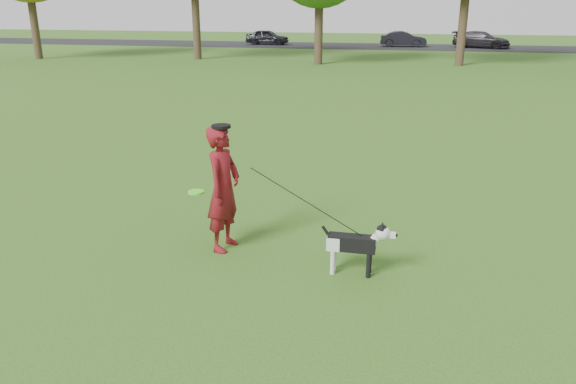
% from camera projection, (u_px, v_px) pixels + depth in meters
% --- Properties ---
extents(ground, '(120.00, 120.00, 0.00)m').
position_uv_depth(ground, '(308.00, 247.00, 8.38)').
color(ground, '#285116').
rests_on(ground, ground).
extents(road, '(120.00, 7.00, 0.02)m').
position_uv_depth(road, '(396.00, 47.00, 45.40)').
color(road, black).
rests_on(road, ground).
extents(man, '(0.54, 0.73, 1.85)m').
position_uv_depth(man, '(223.00, 189.00, 8.06)').
color(man, '#5F0D0F').
rests_on(man, ground).
extents(dog, '(1.00, 0.20, 0.76)m').
position_uv_depth(dog, '(358.00, 242.00, 7.40)').
color(dog, black).
rests_on(dog, ground).
extents(car_left, '(3.63, 1.50, 1.23)m').
position_uv_depth(car_left, '(267.00, 37.00, 47.33)').
color(car_left, black).
rests_on(car_left, road).
extents(car_mid, '(3.74, 1.51, 1.21)m').
position_uv_depth(car_mid, '(403.00, 39.00, 45.09)').
color(car_mid, black).
rests_on(car_mid, road).
extents(car_right, '(4.69, 3.14, 1.26)m').
position_uv_depth(car_right, '(481.00, 40.00, 43.88)').
color(car_right, black).
rests_on(car_right, road).
extents(man_held_items, '(2.61, 0.58, 1.35)m').
position_uv_depth(man_held_items, '(307.00, 202.00, 7.58)').
color(man_held_items, '#50FE20').
rests_on(man_held_items, ground).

